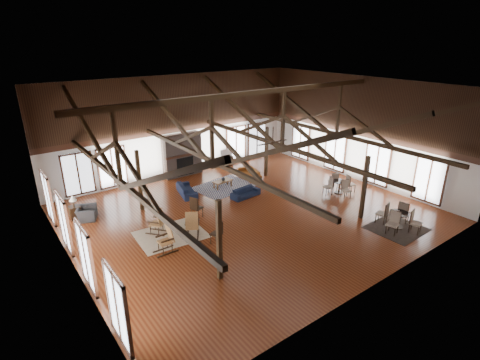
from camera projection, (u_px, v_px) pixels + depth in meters
floor at (249, 213)px, 18.18m from camera, size 16.00×16.00×0.00m
ceiling at (250, 87)px, 16.01m from camera, size 16.00×14.00×0.02m
wall_back at (178, 126)px, 22.35m from camera, size 16.00×0.02×6.00m
wall_front at (385, 207)px, 11.83m from camera, size 16.00×0.02×6.00m
wall_left at (63, 196)px, 12.67m from camera, size 0.02×14.00×6.00m
wall_right at (359, 130)px, 21.51m from camera, size 0.02×14.00×6.00m
roof_truss at (250, 132)px, 16.72m from camera, size 15.60×14.07×3.14m
post_grid at (249, 184)px, 17.62m from camera, size 8.16×7.16×3.05m
fireplace at (182, 155)px, 22.72m from camera, size 2.50×0.69×2.60m
ceiling_fan at (273, 142)px, 16.35m from camera, size 1.60×1.60×0.75m
sofa_navy_front at (245, 193)px, 19.95m from camera, size 1.71×0.80×0.48m
sofa_navy_left at (187, 190)px, 20.24m from camera, size 2.00×1.15×0.55m
sofa_orange at (249, 173)px, 22.63m from camera, size 2.06×1.18×0.57m
coffee_table at (223, 181)px, 21.13m from camera, size 1.16×0.68×0.42m
vase at (223, 179)px, 21.08m from camera, size 0.26×0.26×0.21m
armchair at (87, 213)px, 17.49m from camera, size 1.21×1.15×0.62m
side_table_lamp at (75, 210)px, 17.50m from camera, size 0.47×0.47×1.20m
rocking_chair_a at (158, 222)px, 16.16m from camera, size 0.93×0.99×1.15m
rocking_chair_b at (192, 225)px, 15.83m from camera, size 0.94×1.07×1.22m
rocking_chair_c at (167, 239)px, 14.80m from camera, size 0.91×0.51×1.17m
side_chair_a at (195, 206)px, 17.45m from camera, size 0.61×0.61×1.10m
side_chair_b at (218, 232)px, 15.29m from camera, size 0.53×0.53×0.99m
cafe_table_near at (399, 217)px, 16.65m from camera, size 2.01×2.01×1.02m
cafe_table_far at (340, 185)px, 20.36m from camera, size 1.87×1.87×0.96m
cup_near at (398, 211)px, 16.59m from camera, size 0.13×0.13×0.09m
cup_far at (341, 181)px, 20.18m from camera, size 0.15×0.15×0.09m
tv_console at (225, 161)px, 24.90m from camera, size 1.11×0.42×0.55m
television at (225, 153)px, 24.72m from camera, size 0.96×0.19×0.55m
rug_tan at (171, 235)px, 16.21m from camera, size 3.00×2.44×0.01m
rug_navy at (224, 187)px, 21.35m from camera, size 3.48×2.81×0.01m
rug_dark at (396, 228)px, 16.74m from camera, size 2.35×2.15×0.01m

